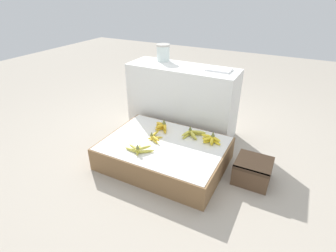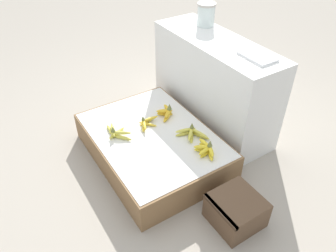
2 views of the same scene
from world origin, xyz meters
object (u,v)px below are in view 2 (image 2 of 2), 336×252
banana_bunch_middle_midleft (146,123)px  foam_tray_white (257,57)px  banana_bunch_back_right (206,149)px  banana_bunch_back_midleft (167,112)px  banana_bunch_front_midleft (116,132)px  banana_bunch_back_midright (192,133)px  glass_jar (206,14)px  wooden_crate (236,210)px

banana_bunch_middle_midleft → foam_tray_white: size_ratio=0.77×
banana_bunch_middle_midleft → banana_bunch_back_right: 0.52m
banana_bunch_back_midleft → foam_tray_white: size_ratio=0.76×
banana_bunch_middle_midleft → banana_bunch_front_midleft: bearing=-92.4°
banana_bunch_back_midright → glass_jar: glass_jar is taller
banana_bunch_middle_midleft → glass_jar: size_ratio=1.03×
banana_bunch_middle_midleft → banana_bunch_back_midright: size_ratio=0.94×
banana_bunch_back_midright → banana_bunch_back_right: bearing=-6.9°
foam_tray_white → banana_bunch_front_midleft: bearing=-111.4°
banana_bunch_back_midleft → banana_bunch_back_right: (0.51, -0.01, -0.00)m
banana_bunch_front_midleft → banana_bunch_back_midleft: banana_bunch_back_midleft is taller
banana_bunch_middle_midleft → banana_bunch_back_midleft: 0.20m
banana_bunch_middle_midleft → foam_tray_white: 0.92m
banana_bunch_back_midleft → banana_bunch_back_right: size_ratio=0.89×
wooden_crate → foam_tray_white: (-0.54, 0.57, 0.66)m
wooden_crate → banana_bunch_middle_midleft: (-0.90, -0.12, 0.15)m
wooden_crate → foam_tray_white: bearing=133.7°
banana_bunch_back_right → banana_bunch_front_midleft: bearing=-138.9°
banana_bunch_front_midleft → banana_bunch_back_midright: (0.30, 0.46, 0.00)m
banana_bunch_back_midright → banana_bunch_back_midleft: bearing=-176.8°
banana_bunch_back_midleft → banana_bunch_back_right: 0.51m
wooden_crate → banana_bunch_back_midleft: 0.93m
banana_bunch_back_right → foam_tray_white: (-0.13, 0.50, 0.50)m
banana_bunch_back_midleft → banana_bunch_back_midright: (0.31, 0.02, -0.01)m
banana_bunch_back_midleft → banana_bunch_middle_midleft: bearing=-84.1°
banana_bunch_back_right → glass_jar: size_ratio=1.14×
wooden_crate → foam_tray_white: 1.03m
banana_bunch_back_midleft → banana_bunch_front_midleft: bearing=-88.7°
banana_bunch_middle_midleft → banana_bunch_back_midright: (0.29, 0.21, 0.01)m
banana_bunch_middle_midleft → banana_bunch_back_midright: bearing=36.1°
wooden_crate → banana_bunch_front_midleft: banana_bunch_front_midleft is taller
banana_bunch_back_midright → glass_jar: 0.99m
banana_bunch_front_midleft → banana_bunch_back_right: banana_bunch_back_right is taller
banana_bunch_back_right → foam_tray_white: size_ratio=0.85×
wooden_crate → banana_bunch_back_midleft: bearing=175.1°
banana_bunch_back_midright → banana_bunch_back_right: banana_bunch_back_right is taller
foam_tray_white → banana_bunch_middle_midleft: bearing=-117.3°
banana_bunch_back_midleft → foam_tray_white: bearing=52.6°
banana_bunch_middle_midleft → banana_bunch_back_right: size_ratio=0.90×
wooden_crate → banana_bunch_middle_midleft: size_ratio=1.57×
glass_jar → foam_tray_white: bearing=-5.6°
foam_tray_white → banana_bunch_back_midleft: bearing=-127.4°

